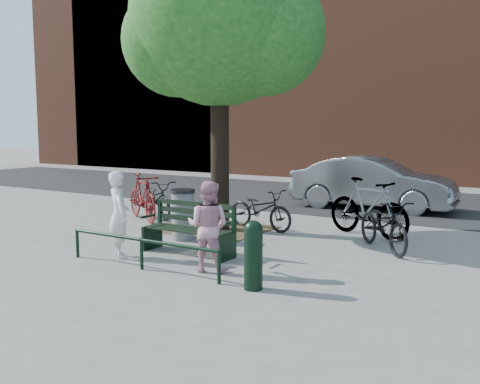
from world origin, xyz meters
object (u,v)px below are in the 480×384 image
Objects in this scene: person_left at (119,214)px; litter_bin at (183,214)px; person_right at (208,226)px; park_bench at (190,227)px; parked_car at (373,183)px; bicycle_c at (260,209)px; bollard at (253,253)px.

person_left is 1.47× the size of litter_bin.
person_right is at bearing -42.38° from litter_bin.
litter_bin is (-0.86, 0.87, 0.04)m from park_bench.
parked_car is (1.98, 7.71, -0.03)m from person_left.
bicycle_c is at bearing -87.68° from person_right.
park_bench is 1.15× the size of person_left.
bollard is 0.96× the size of litter_bin.
person_left is at bearing -136.24° from park_bench.
parked_car reaches higher than bollard.
person_left reaches higher than parked_car.
person_right is at bearing 157.63° from bollard.
person_left is 7.96m from parked_car.
person_right reaches higher than bicycle_c.
parked_car is (1.08, 6.85, 0.24)m from park_bench.
park_bench is 1.77× the size of bollard.
bicycle_c is (0.79, 1.76, -0.06)m from litter_bin.
bollard is at bearing -35.87° from litter_bin.
parked_car is (-0.97, 8.08, 0.20)m from bollard.
person_right reaches higher than park_bench.
bicycle_c is at bearing 91.48° from park_bench.
person_right is 1.46× the size of bollard.
bollard is (2.95, -0.37, -0.23)m from person_left.
park_bench is at bearing -104.41° from person_left.
person_right reaches higher than bollard.
person_left is at bearing 176.71° from bicycle_c.
person_left is 1.05× the size of person_right.
park_bench is 2.39m from bollard.
park_bench is at bearing -45.44° from litter_bin.
bollard is at bearing -155.30° from person_left.
litter_bin reaches higher than bollard.
person_right reaches higher than litter_bin.
person_left reaches higher than bicycle_c.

